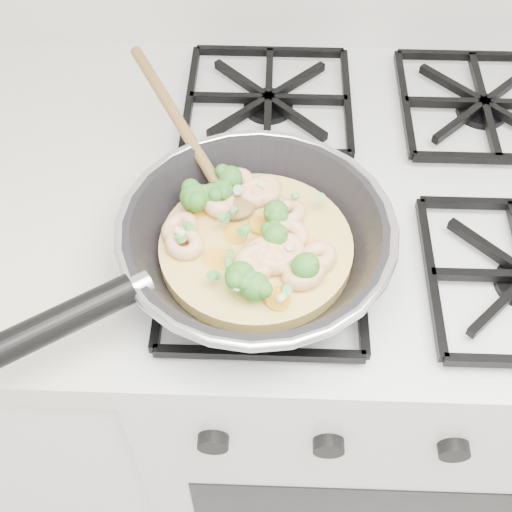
{
  "coord_description": "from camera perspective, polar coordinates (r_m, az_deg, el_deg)",
  "views": [
    {
      "loc": [
        -0.14,
        1.08,
        1.54
      ],
      "look_at": [
        -0.16,
        1.56,
        0.93
      ],
      "focal_mm": 48.66,
      "sensor_mm": 36.0,
      "label": 1
    }
  ],
  "objects": [
    {
      "name": "skillet",
      "position": [
        0.76,
        -0.42,
        1.26
      ],
      "size": [
        0.44,
        0.46,
        0.1
      ],
      "rotation": [
        0.0,
        0.0,
        -0.13
      ],
      "color": "black",
      "rests_on": "stove"
    },
    {
      "name": "stove",
      "position": [
        1.26,
        7.49,
        -8.46
      ],
      "size": [
        0.6,
        0.6,
        0.92
      ],
      "color": "silver",
      "rests_on": "ground"
    }
  ]
}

